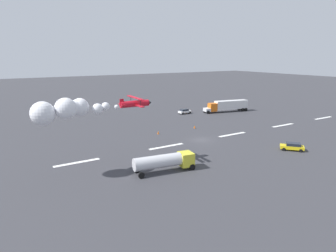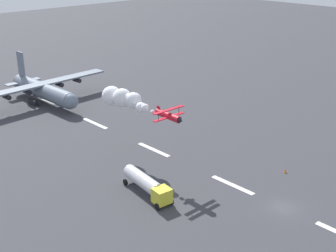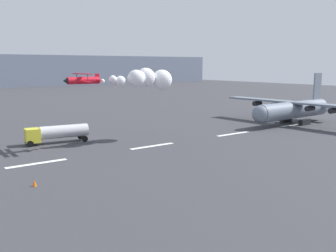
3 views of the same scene
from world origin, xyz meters
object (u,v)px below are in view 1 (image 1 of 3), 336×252
airport_staff_sedan (292,146)px  traffic_cone_near (195,127)px  semi_truck_orange (227,105)px  traffic_cone_far (158,132)px  stunt_biplane_red (68,109)px  followme_car_yellow (185,111)px  fuel_tanker_truck (165,161)px

airport_staff_sedan → traffic_cone_near: size_ratio=5.97×
semi_truck_orange → airport_staff_sedan: bearing=65.7°
semi_truck_orange → traffic_cone_far: 36.19m
airport_staff_sedan → traffic_cone_far: bearing=-55.9°
semi_truck_orange → traffic_cone_near: semi_truck_orange is taller
semi_truck_orange → airport_staff_sedan: size_ratio=3.48×
stunt_biplane_red → followme_car_yellow: 54.65m
airport_staff_sedan → followme_car_yellow: bearing=-94.1°
semi_truck_orange → fuel_tanker_truck: 55.86m
stunt_biplane_red → fuel_tanker_truck: stunt_biplane_red is taller
airport_staff_sedan → traffic_cone_near: 25.43m
semi_truck_orange → followme_car_yellow: semi_truck_orange is taller
fuel_tanker_truck → traffic_cone_far: (-10.55, -20.98, -1.38)m
traffic_cone_near → traffic_cone_far: bearing=0.9°
semi_truck_orange → traffic_cone_far: semi_truck_orange is taller
stunt_biplane_red → traffic_cone_far: stunt_biplane_red is taller
traffic_cone_near → traffic_cone_far: 10.87m
semi_truck_orange → traffic_cone_near: (22.81, 12.97, -1.76)m
semi_truck_orange → traffic_cone_far: size_ratio=20.79×
stunt_biplane_red → followme_car_yellow: stunt_biplane_red is taller
fuel_tanker_truck → airport_staff_sedan: size_ratio=2.30×
followme_car_yellow → fuel_tanker_truck: bearing=52.0°
traffic_cone_near → traffic_cone_far: (10.87, 0.17, 0.00)m
semi_truck_orange → stunt_biplane_red: bearing=25.7°
followme_car_yellow → traffic_cone_far: 26.47m
traffic_cone_far → followme_car_yellow: bearing=-138.0°
traffic_cone_near → followme_car_yellow: bearing=-116.7°
fuel_tanker_truck → traffic_cone_far: fuel_tanker_truck is taller
followme_car_yellow → airport_staff_sedan: same height
semi_truck_orange → fuel_tanker_truck: (44.23, 34.12, -0.38)m
stunt_biplane_red → traffic_cone_far: size_ratio=25.98×
followme_car_yellow → traffic_cone_near: (8.81, 17.54, -0.44)m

